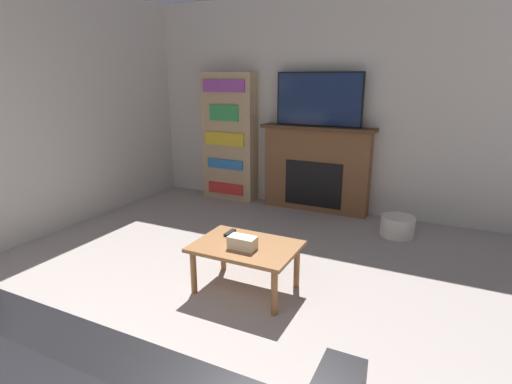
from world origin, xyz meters
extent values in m
cube|color=beige|center=(0.00, 4.81, 1.35)|extent=(5.83, 0.06, 2.70)
cube|color=beige|center=(-2.44, 2.39, 1.35)|extent=(0.06, 5.78, 2.70)
cube|color=brown|center=(-0.01, 4.67, 0.53)|extent=(1.37, 0.22, 1.07)
cube|color=black|center=(-0.01, 4.55, 0.37)|extent=(0.75, 0.01, 0.59)
cube|color=#4C331E|center=(-0.01, 4.65, 1.09)|extent=(1.47, 0.28, 0.04)
cube|color=black|center=(-0.01, 4.65, 1.44)|extent=(1.10, 0.03, 0.66)
cube|color=#19284C|center=(-0.01, 4.63, 1.44)|extent=(1.06, 0.01, 0.63)
cube|color=brown|center=(0.14, 2.40, 0.39)|extent=(0.83, 0.59, 0.03)
cylinder|color=brown|center=(-0.22, 2.16, 0.19)|extent=(0.05, 0.05, 0.37)
cylinder|color=brown|center=(0.49, 2.16, 0.19)|extent=(0.05, 0.05, 0.37)
cylinder|color=brown|center=(-0.22, 2.63, 0.19)|extent=(0.05, 0.05, 0.37)
cylinder|color=brown|center=(0.49, 2.63, 0.19)|extent=(0.05, 0.05, 0.37)
cube|color=beige|center=(0.15, 2.32, 0.45)|extent=(0.22, 0.12, 0.10)
cube|color=black|center=(-0.09, 2.54, 0.41)|extent=(0.04, 0.15, 0.02)
cube|color=tan|center=(-1.28, 4.65, 0.88)|extent=(0.77, 0.26, 1.77)
cube|color=red|center=(-1.28, 4.50, 0.18)|extent=(0.55, 0.03, 0.15)
cube|color=#2D70B7|center=(-1.28, 4.50, 0.53)|extent=(0.55, 0.03, 0.13)
cube|color=gold|center=(-1.28, 4.50, 0.88)|extent=(0.60, 0.03, 0.18)
cube|color=green|center=(-1.28, 4.50, 1.24)|extent=(0.44, 0.03, 0.21)
cube|color=purple|center=(-1.28, 4.50, 1.59)|extent=(0.64, 0.03, 0.16)
cylinder|color=silver|center=(1.10, 4.18, 0.11)|extent=(0.37, 0.37, 0.22)
camera|label=1|loc=(1.51, -0.23, 1.70)|focal=28.00mm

